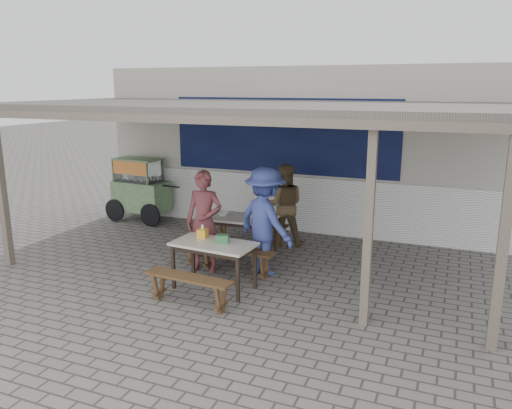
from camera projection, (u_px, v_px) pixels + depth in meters
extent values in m
plane|color=slate|center=(232.00, 275.00, 8.36)|extent=(60.00, 60.00, 0.00)
cube|color=#B3AFA1|center=(299.00, 147.00, 11.19)|extent=(9.00, 1.20, 3.50)
cube|color=white|center=(289.00, 203.00, 10.89)|extent=(9.00, 0.10, 1.20)
cube|color=#0F1847|center=(282.00, 136.00, 10.64)|extent=(5.00, 0.03, 1.60)
cube|color=#57524B|center=(255.00, 106.00, 8.62)|extent=(9.00, 4.20, 0.12)
cube|color=#706455|center=(198.00, 120.00, 6.80)|extent=(9.00, 0.12, 0.12)
cube|color=#706455|center=(2.00, 190.00, 8.58)|extent=(0.12, 0.12, 2.70)
cube|color=#706455|center=(503.00, 243.00, 5.71)|extent=(0.12, 0.12, 2.70)
cube|color=#706455|center=(369.00, 226.00, 6.37)|extent=(0.11, 0.11, 2.70)
cube|color=beige|center=(238.00, 218.00, 9.19)|extent=(1.43, 0.78, 0.04)
cube|color=black|center=(238.00, 221.00, 9.20)|extent=(1.32, 0.68, 0.06)
cube|color=black|center=(200.00, 238.00, 9.21)|extent=(0.05, 0.05, 0.71)
cube|color=black|center=(265.00, 245.00, 8.79)|extent=(0.05, 0.05, 0.71)
cube|color=black|center=(213.00, 230.00, 9.75)|extent=(0.05, 0.05, 0.71)
cube|color=black|center=(275.00, 236.00, 9.34)|extent=(0.05, 0.05, 0.71)
cube|color=brown|center=(223.00, 244.00, 8.61)|extent=(1.51, 0.35, 0.04)
cube|color=brown|center=(192.00, 253.00, 8.86)|extent=(0.06, 0.28, 0.41)
cube|color=brown|center=(255.00, 261.00, 8.47)|extent=(0.06, 0.28, 0.41)
cube|color=brown|center=(251.00, 224.00, 9.90)|extent=(1.51, 0.35, 0.04)
cube|color=brown|center=(223.00, 232.00, 10.14)|extent=(0.06, 0.28, 0.41)
cube|color=brown|center=(279.00, 238.00, 9.75)|extent=(0.06, 0.28, 0.41)
cube|color=beige|center=(214.00, 244.00, 7.66)|extent=(1.31, 0.77, 0.04)
cube|color=black|center=(214.00, 248.00, 7.67)|extent=(1.20, 0.66, 0.06)
cube|color=black|center=(173.00, 267.00, 7.75)|extent=(0.05, 0.05, 0.71)
cube|color=black|center=(238.00, 279.00, 7.26)|extent=(0.05, 0.05, 0.71)
cube|color=black|center=(193.00, 256.00, 8.24)|extent=(0.05, 0.05, 0.71)
cube|color=black|center=(255.00, 267.00, 7.74)|extent=(0.05, 0.05, 0.71)
cube|color=brown|center=(188.00, 278.00, 7.12)|extent=(1.38, 0.38, 0.04)
cube|color=brown|center=(159.00, 286.00, 7.40)|extent=(0.07, 0.28, 0.41)
cube|color=brown|center=(221.00, 299.00, 6.94)|extent=(0.07, 0.28, 0.41)
cube|color=brown|center=(236.00, 249.00, 8.34)|extent=(1.38, 0.38, 0.04)
cube|color=brown|center=(209.00, 257.00, 8.62)|extent=(0.07, 0.28, 0.41)
cube|color=brown|center=(264.00, 267.00, 8.16)|extent=(0.07, 0.28, 0.41)
cube|color=#799D69|center=(141.00, 195.00, 11.65)|extent=(1.31, 0.74, 0.66)
cube|color=#799D69|center=(142.00, 209.00, 11.73)|extent=(1.26, 0.70, 0.05)
cylinder|color=black|center=(115.00, 210.00, 11.64)|extent=(0.53, 0.08, 0.53)
cylinder|color=black|center=(150.00, 215.00, 11.19)|extent=(0.53, 0.08, 0.53)
cube|color=silver|center=(138.00, 170.00, 11.53)|extent=(1.07, 0.63, 0.52)
cube|color=#799D69|center=(138.00, 159.00, 11.47)|extent=(1.11, 0.67, 0.04)
cube|color=red|center=(130.00, 168.00, 11.25)|extent=(0.94, 0.08, 0.30)
cylinder|color=black|center=(167.00, 186.00, 11.26)|extent=(0.66, 0.08, 0.04)
imported|color=brown|center=(204.00, 222.00, 8.39)|extent=(0.68, 0.50, 1.74)
imported|color=brown|center=(284.00, 205.00, 9.80)|extent=(0.94, 0.83, 1.63)
imported|color=#37448E|center=(265.00, 221.00, 8.27)|extent=(1.35, 1.14, 1.82)
cube|color=orange|center=(203.00, 233.00, 7.89)|extent=(0.16, 0.16, 0.15)
cube|color=#316E40|center=(222.00, 239.00, 7.65)|extent=(0.22, 0.19, 0.13)
cylinder|color=silver|center=(253.00, 215.00, 9.13)|extent=(0.07, 0.07, 0.08)
imported|color=silver|center=(224.00, 214.00, 9.30)|extent=(0.21, 0.21, 0.05)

